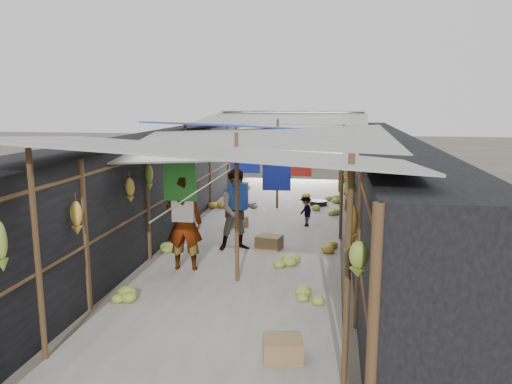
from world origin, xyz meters
The scene contains 14 objects.
ground centered at (0.00, 0.00, 0.00)m, with size 80.00×80.00×0.00m, color #6B6356.
aisle_slab centered at (0.00, 6.50, 0.01)m, with size 3.60×16.00×0.02m, color #9E998E.
stall_left centered at (-2.70, 6.50, 1.15)m, with size 1.40×15.00×2.30m, color black.
stall_right centered at (2.70, 6.50, 1.15)m, with size 1.40×15.00×2.30m, color black.
crate_near centered at (1.07, 0.44, 0.14)m, with size 0.48×0.38×0.29m, color #98774D.
crate_mid centered at (0.30, 4.95, 0.15)m, with size 0.51×0.41×0.31m, color #98774D.
crate_back centered at (-0.71, 6.72, 0.14)m, with size 0.44×0.36×0.28m, color #98774D.
black_basin centered at (1.17, 9.61, 0.08)m, with size 0.53×0.53×0.16m, color black.
vendor_elderly centered at (-1.08, 3.45, 0.91)m, with size 0.66×0.43×1.82m, color white.
shopper_blue centered at (-0.34, 4.84, 0.86)m, with size 0.83×0.65×1.72m, color #1D3D95.
vendor_seated centered at (0.95, 7.00, 0.40)m, with size 0.52×0.30×0.80m, color #4E4843.
market_canopy centered at (0.03, 6.82, 2.41)m, with size 5.62×15.20×2.77m.
hanging_bananas centered at (0.04, 6.44, 1.66)m, with size 3.95×14.14×0.73m.
floor_bananas centered at (0.18, 7.32, 0.16)m, with size 3.97×10.29×0.36m.
Camera 1 is at (1.63, -5.15, 3.14)m, focal length 35.00 mm.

